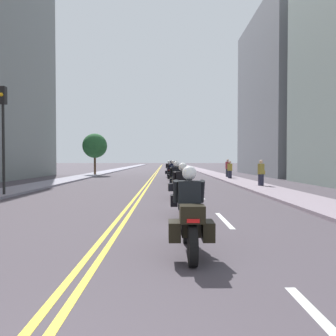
{
  "coord_description": "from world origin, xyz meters",
  "views": [
    {
      "loc": [
        1.25,
        -1.02,
        1.7
      ],
      "look_at": [
        1.41,
        20.31,
        1.17
      ],
      "focal_mm": 34.47,
      "sensor_mm": 36.0,
      "label": 1
    }
  ],
  "objects_px": {
    "pedestrian_0": "(261,173)",
    "pedestrian_1": "(230,170)",
    "motorcycle_1": "(183,194)",
    "pedestrian_2": "(228,168)",
    "street_tree_0": "(95,146)",
    "motorcycle_3": "(176,178)",
    "motorcycle_0": "(190,219)",
    "traffic_light_near": "(3,121)",
    "motorcycle_5": "(172,172)",
    "motorcycle_2": "(176,183)",
    "motorcycle_4": "(173,174)",
    "motorcycle_6": "(169,171)"
  },
  "relations": [
    {
      "from": "pedestrian_2",
      "to": "pedestrian_0",
      "type": "bearing_deg",
      "value": -40.02
    },
    {
      "from": "motorcycle_6",
      "to": "pedestrian_2",
      "type": "relative_size",
      "value": 1.24
    },
    {
      "from": "motorcycle_4",
      "to": "motorcycle_6",
      "type": "height_order",
      "value": "motorcycle_4"
    },
    {
      "from": "motorcycle_5",
      "to": "pedestrian_0",
      "type": "bearing_deg",
      "value": -52.91
    },
    {
      "from": "pedestrian_0",
      "to": "motorcycle_6",
      "type": "bearing_deg",
      "value": 85.66
    },
    {
      "from": "motorcycle_5",
      "to": "pedestrian_1",
      "type": "height_order",
      "value": "motorcycle_5"
    },
    {
      "from": "motorcycle_3",
      "to": "motorcycle_5",
      "type": "xyz_separation_m",
      "value": [
        -0.09,
        8.74,
        -0.01
      ]
    },
    {
      "from": "pedestrian_1",
      "to": "pedestrian_0",
      "type": "bearing_deg",
      "value": -101.35
    },
    {
      "from": "motorcycle_3",
      "to": "motorcycle_5",
      "type": "distance_m",
      "value": 8.74
    },
    {
      "from": "traffic_light_near",
      "to": "pedestrian_0",
      "type": "xyz_separation_m",
      "value": [
        13.34,
        4.92,
        -2.59
      ]
    },
    {
      "from": "motorcycle_2",
      "to": "pedestrian_1",
      "type": "xyz_separation_m",
      "value": [
        5.07,
        13.43,
        0.17
      ]
    },
    {
      "from": "motorcycle_1",
      "to": "motorcycle_3",
      "type": "bearing_deg",
      "value": 89.59
    },
    {
      "from": "pedestrian_0",
      "to": "pedestrian_1",
      "type": "xyz_separation_m",
      "value": [
        -0.34,
        7.96,
        -0.05
      ]
    },
    {
      "from": "motorcycle_3",
      "to": "pedestrian_2",
      "type": "height_order",
      "value": "pedestrian_2"
    },
    {
      "from": "motorcycle_3",
      "to": "pedestrian_2",
      "type": "bearing_deg",
      "value": 64.95
    },
    {
      "from": "motorcycle_0",
      "to": "street_tree_0",
      "type": "xyz_separation_m",
      "value": [
        -8.16,
        29.58,
        2.6
      ]
    },
    {
      "from": "pedestrian_0",
      "to": "pedestrian_1",
      "type": "distance_m",
      "value": 7.97
    },
    {
      "from": "motorcycle_0",
      "to": "motorcycle_4",
      "type": "xyz_separation_m",
      "value": [
        0.11,
        17.41,
        0.02
      ]
    },
    {
      "from": "traffic_light_near",
      "to": "street_tree_0",
      "type": "xyz_separation_m",
      "value": [
        -0.29,
        20.45,
        -0.22
      ]
    },
    {
      "from": "street_tree_0",
      "to": "pedestrian_2",
      "type": "bearing_deg",
      "value": -21.06
    },
    {
      "from": "motorcycle_2",
      "to": "street_tree_0",
      "type": "xyz_separation_m",
      "value": [
        -8.22,
        20.99,
        2.58
      ]
    },
    {
      "from": "motorcycle_2",
      "to": "traffic_light_near",
      "type": "bearing_deg",
      "value": 173.94
    },
    {
      "from": "pedestrian_1",
      "to": "pedestrian_2",
      "type": "xyz_separation_m",
      "value": [
        0.27,
        2.34,
        0.09
      ]
    },
    {
      "from": "motorcycle_2",
      "to": "motorcycle_5",
      "type": "xyz_separation_m",
      "value": [
        0.03,
        12.83,
        0.01
      ]
    },
    {
      "from": "pedestrian_0",
      "to": "motorcycle_3",
      "type": "bearing_deg",
      "value": 165.2
    },
    {
      "from": "motorcycle_0",
      "to": "pedestrian_1",
      "type": "relative_size",
      "value": 1.31
    },
    {
      "from": "motorcycle_4",
      "to": "traffic_light_near",
      "type": "relative_size",
      "value": 0.42
    },
    {
      "from": "pedestrian_0",
      "to": "motorcycle_4",
      "type": "bearing_deg",
      "value": 118.5
    },
    {
      "from": "motorcycle_4",
      "to": "pedestrian_2",
      "type": "distance_m",
      "value": 8.73
    },
    {
      "from": "traffic_light_near",
      "to": "pedestrian_2",
      "type": "bearing_deg",
      "value": 48.91
    },
    {
      "from": "traffic_light_near",
      "to": "street_tree_0",
      "type": "bearing_deg",
      "value": 90.81
    },
    {
      "from": "motorcycle_1",
      "to": "pedestrian_1",
      "type": "height_order",
      "value": "pedestrian_1"
    },
    {
      "from": "motorcycle_4",
      "to": "motorcycle_1",
      "type": "bearing_deg",
      "value": -86.92
    },
    {
      "from": "pedestrian_0",
      "to": "motorcycle_5",
      "type": "bearing_deg",
      "value": 96.74
    },
    {
      "from": "motorcycle_2",
      "to": "pedestrian_2",
      "type": "relative_size",
      "value": 1.25
    },
    {
      "from": "motorcycle_1",
      "to": "motorcycle_5",
      "type": "relative_size",
      "value": 1.02
    },
    {
      "from": "motorcycle_4",
      "to": "motorcycle_5",
      "type": "xyz_separation_m",
      "value": [
        -0.03,
        4.01,
        0.01
      ]
    },
    {
      "from": "motorcycle_2",
      "to": "motorcycle_5",
      "type": "bearing_deg",
      "value": 87.74
    },
    {
      "from": "street_tree_0",
      "to": "motorcycle_0",
      "type": "bearing_deg",
      "value": -74.57
    },
    {
      "from": "traffic_light_near",
      "to": "motorcycle_4",
      "type": "bearing_deg",
      "value": 46.0
    },
    {
      "from": "motorcycle_1",
      "to": "pedestrian_2",
      "type": "relative_size",
      "value": 1.25
    },
    {
      "from": "motorcycle_1",
      "to": "pedestrian_2",
      "type": "height_order",
      "value": "pedestrian_2"
    },
    {
      "from": "motorcycle_3",
      "to": "motorcycle_6",
      "type": "xyz_separation_m",
      "value": [
        -0.28,
        13.29,
        -0.03
      ]
    },
    {
      "from": "motorcycle_0",
      "to": "traffic_light_near",
      "type": "xyz_separation_m",
      "value": [
        -7.88,
        9.13,
        2.82
      ]
    },
    {
      "from": "motorcycle_0",
      "to": "street_tree_0",
      "type": "distance_m",
      "value": 30.79
    },
    {
      "from": "traffic_light_near",
      "to": "pedestrian_0",
      "type": "relative_size",
      "value": 2.96
    },
    {
      "from": "pedestrian_0",
      "to": "pedestrian_1",
      "type": "bearing_deg",
      "value": 63.0
    },
    {
      "from": "street_tree_0",
      "to": "pedestrian_1",
      "type": "bearing_deg",
      "value": -29.63
    },
    {
      "from": "motorcycle_6",
      "to": "pedestrian_0",
      "type": "height_order",
      "value": "pedestrian_0"
    },
    {
      "from": "pedestrian_2",
      "to": "motorcycle_5",
      "type": "bearing_deg",
      "value": -101.49
    }
  ]
}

